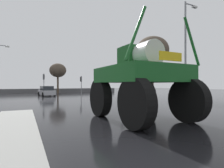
{
  "coord_description": "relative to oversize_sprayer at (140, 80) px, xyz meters",
  "views": [
    {
      "loc": [
        -4.17,
        -0.73,
        1.74
      ],
      "look_at": [
        0.96,
        9.71,
        1.78
      ],
      "focal_mm": 28.5,
      "sensor_mm": 36.0,
      "label": 1
    }
  ],
  "objects": [
    {
      "name": "bare_tree_right",
      "position": [
        10.0,
        11.36,
        4.32
      ],
      "size": [
        4.28,
        4.28,
        8.14
      ],
      "color": "#473828",
      "rests_on": "ground"
    },
    {
      "name": "streetlight_far_right",
      "position": [
        8.89,
        17.23,
        2.47
      ],
      "size": [
        2.29,
        0.24,
        7.9
      ],
      "color": "gray",
      "rests_on": "ground"
    },
    {
      "name": "bare_tree_far_center",
      "position": [
        0.78,
        29.79,
        2.64
      ],
      "size": [
        3.32,
        3.32,
        6.06
      ],
      "color": "#473828",
      "rests_on": "ground"
    },
    {
      "name": "sedan_ahead",
      "position": [
        -2.2,
        21.82,
        -1.26
      ],
      "size": [
        2.33,
        4.3,
        1.52
      ],
      "rotation": [
        0.0,
        0.0,
        1.71
      ],
      "color": "#B7B7BF",
      "rests_on": "ground"
    },
    {
      "name": "traffic_signal_far_right",
      "position": [
        -2.56,
        22.51,
        0.57
      ],
      "size": [
        0.24,
        0.55,
        3.49
      ],
      "color": "gray",
      "rests_on": "ground"
    },
    {
      "name": "ground_plane",
      "position": [
        -1.07,
        11.29,
        -1.97
      ],
      "size": [
        120.0,
        120.0,
        0.0
      ],
      "primitive_type": "plane",
      "color": "black"
    },
    {
      "name": "traffic_signal_far_left",
      "position": [
        3.5,
        22.51,
        0.36
      ],
      "size": [
        0.24,
        0.55,
        3.21
      ],
      "color": "gray",
      "rests_on": "ground"
    },
    {
      "name": "streetlight_near_right",
      "position": [
        7.9,
        4.03,
        3.08
      ],
      "size": [
        1.55,
        0.24,
        9.27
      ],
      "color": "gray",
      "rests_on": "ground"
    },
    {
      "name": "oversize_sprayer",
      "position": [
        0.0,
        0.0,
        0.0
      ],
      "size": [
        4.09,
        5.51,
        4.77
      ],
      "rotation": [
        0.0,
        0.0,
        1.59
      ],
      "color": "black",
      "rests_on": "ground"
    },
    {
      "name": "roadside_barrier",
      "position": [
        -1.07,
        31.99,
        -1.52
      ],
      "size": [
        31.6,
        0.24,
        0.9
      ],
      "primitive_type": "cube",
      "color": "#59595B",
      "rests_on": "ground"
    },
    {
      "name": "traffic_signal_near_right",
      "position": [
        4.42,
        5.31,
        0.75
      ],
      "size": [
        0.24,
        0.54,
        3.73
      ],
      "color": "gray",
      "rests_on": "ground"
    },
    {
      "name": "median_island",
      "position": [
        -5.66,
        -0.92,
        -1.9
      ],
      "size": [
        1.7,
        11.77,
        0.15
      ],
      "primitive_type": "cube",
      "color": "gray",
      "rests_on": "ground"
    }
  ]
}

